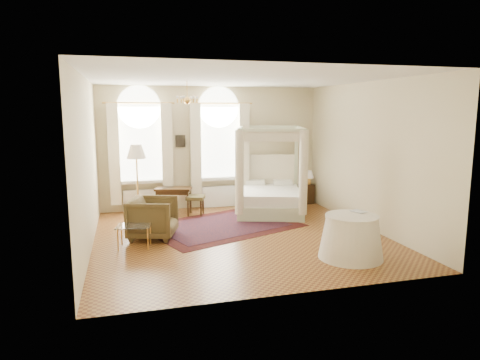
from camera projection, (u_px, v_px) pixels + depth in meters
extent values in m
plane|color=olive|center=(240.00, 236.00, 9.13)|extent=(6.00, 6.00, 0.00)
plane|color=beige|center=(211.00, 148.00, 11.72)|extent=(6.00, 0.00, 6.00)
plane|color=beige|center=(295.00, 183.00, 6.01)|extent=(6.00, 0.00, 6.00)
plane|color=beige|center=(87.00, 164.00, 8.09)|extent=(0.00, 6.00, 6.00)
plane|color=beige|center=(368.00, 156.00, 9.64)|extent=(0.00, 6.00, 6.00)
plane|color=white|center=(240.00, 78.00, 8.60)|extent=(6.00, 6.00, 0.00)
cube|color=white|center=(140.00, 144.00, 11.18)|extent=(1.10, 0.04, 1.90)
cylinder|color=white|center=(139.00, 107.00, 11.03)|extent=(1.10, 0.04, 1.10)
cube|color=white|center=(142.00, 182.00, 11.26)|extent=(1.32, 0.24, 0.08)
cube|color=#F6E8CB|center=(114.00, 155.00, 10.89)|extent=(0.28, 0.14, 2.60)
cube|color=#F6E8CB|center=(167.00, 153.00, 11.23)|extent=(0.28, 0.14, 2.60)
cube|color=white|center=(143.00, 200.00, 11.36)|extent=(1.00, 0.12, 0.58)
cube|color=white|center=(219.00, 142.00, 11.72)|extent=(1.10, 0.04, 1.90)
cylinder|color=white|center=(218.00, 107.00, 11.57)|extent=(1.10, 0.04, 1.10)
cube|color=white|center=(220.00, 178.00, 11.80)|extent=(1.32, 0.24, 0.08)
cube|color=#F6E8CB|center=(196.00, 152.00, 11.43)|extent=(0.28, 0.14, 2.60)
cube|color=#F6E8CB|center=(244.00, 151.00, 11.77)|extent=(0.28, 0.14, 2.60)
cube|color=white|center=(220.00, 196.00, 11.90)|extent=(1.00, 0.12, 0.58)
cylinder|color=gold|center=(187.00, 91.00, 9.55)|extent=(0.02, 0.02, 0.40)
sphere|color=gold|center=(187.00, 101.00, 9.58)|extent=(0.16, 0.16, 0.16)
sphere|color=beige|center=(197.00, 97.00, 9.63)|extent=(0.07, 0.07, 0.07)
sphere|color=beige|center=(191.00, 98.00, 9.78)|extent=(0.07, 0.07, 0.07)
sphere|color=beige|center=(181.00, 98.00, 9.72)|extent=(0.07, 0.07, 0.07)
sphere|color=beige|center=(177.00, 97.00, 9.51)|extent=(0.07, 0.07, 0.07)
sphere|color=beige|center=(183.00, 97.00, 9.36)|extent=(0.07, 0.07, 0.07)
sphere|color=beige|center=(193.00, 97.00, 9.42)|extent=(0.07, 0.07, 0.07)
cube|color=black|center=(180.00, 141.00, 11.45)|extent=(0.26, 0.03, 0.32)
cube|color=black|center=(262.00, 136.00, 12.02)|extent=(0.22, 0.03, 0.26)
cube|color=beige|center=(270.00, 206.00, 11.25)|extent=(2.16, 2.41, 0.35)
cube|color=white|center=(270.00, 195.00, 11.20)|extent=(2.04, 2.29, 0.27)
cube|color=#F6E8CB|center=(269.00, 175.00, 12.09)|extent=(1.58, 0.56, 1.15)
cube|color=beige|center=(242.00, 166.00, 12.06)|extent=(0.11, 0.11, 2.21)
cube|color=beige|center=(296.00, 167.00, 12.01)|extent=(0.11, 0.11, 2.21)
cube|color=beige|center=(239.00, 176.00, 10.19)|extent=(0.11, 0.11, 2.21)
cube|color=beige|center=(303.00, 177.00, 10.13)|extent=(0.11, 0.11, 2.21)
cube|color=beige|center=(269.00, 127.00, 11.86)|extent=(1.58, 0.56, 0.08)
cube|color=beige|center=(272.00, 130.00, 9.98)|extent=(1.58, 0.56, 0.08)
cube|color=beige|center=(241.00, 128.00, 10.95)|extent=(0.67, 1.95, 0.08)
cube|color=beige|center=(300.00, 128.00, 10.89)|extent=(0.67, 1.95, 0.08)
cube|color=#F6E8CB|center=(269.00, 132.00, 11.88)|extent=(1.62, 0.54, 0.27)
cube|color=#F6E8CB|center=(272.00, 136.00, 10.00)|extent=(1.62, 0.54, 0.27)
cube|color=#F6E8CB|center=(241.00, 134.00, 10.97)|extent=(0.65, 1.99, 0.27)
cube|color=#F6E8CB|center=(300.00, 134.00, 10.91)|extent=(0.65, 1.99, 0.27)
cylinder|color=#F6E8CB|center=(239.00, 173.00, 10.17)|extent=(0.21, 0.21, 2.02)
cylinder|color=#F6E8CB|center=(303.00, 173.00, 10.12)|extent=(0.21, 0.21, 2.02)
cube|color=#321E0D|center=(306.00, 194.00, 12.35)|extent=(0.45, 0.42, 0.56)
cylinder|color=gold|center=(309.00, 181.00, 12.31)|extent=(0.12, 0.12, 0.19)
cone|color=beige|center=(309.00, 174.00, 12.28)|extent=(0.27, 0.27, 0.21)
cube|color=#321E0D|center=(173.00, 189.00, 11.05)|extent=(1.01, 0.73, 0.05)
cube|color=#321E0D|center=(173.00, 192.00, 11.07)|extent=(0.90, 0.61, 0.09)
cylinder|color=#321E0D|center=(160.00, 200.00, 11.30)|extent=(0.05, 0.05, 0.64)
cylinder|color=#321E0D|center=(190.00, 200.00, 11.27)|extent=(0.05, 0.05, 0.64)
cylinder|color=#321E0D|center=(157.00, 203.00, 10.94)|extent=(0.05, 0.05, 0.64)
cylinder|color=#321E0D|center=(188.00, 203.00, 10.91)|extent=(0.05, 0.05, 0.64)
imported|color=black|center=(167.00, 187.00, 11.05)|extent=(0.34, 0.25, 0.02)
cube|color=#433C1C|center=(196.00, 197.00, 10.94)|extent=(0.56, 0.56, 0.09)
cylinder|color=#321E0D|center=(188.00, 208.00, 10.83)|extent=(0.04, 0.04, 0.42)
cylinder|color=#321E0D|center=(201.00, 209.00, 10.80)|extent=(0.04, 0.04, 0.42)
cylinder|color=#321E0D|center=(191.00, 205.00, 11.16)|extent=(0.04, 0.04, 0.42)
cylinder|color=#321E0D|center=(203.00, 206.00, 11.13)|extent=(0.04, 0.04, 0.42)
imported|color=#4B3B20|center=(153.00, 218.00, 8.97)|extent=(1.18, 1.16, 0.86)
cube|color=white|center=(134.00, 226.00, 8.33)|extent=(0.73, 0.57, 0.02)
cylinder|color=gold|center=(118.00, 240.00, 8.17)|extent=(0.03, 0.03, 0.44)
cylinder|color=gold|center=(148.00, 239.00, 8.21)|extent=(0.03, 0.03, 0.44)
cylinder|color=gold|center=(122.00, 234.00, 8.53)|extent=(0.03, 0.03, 0.44)
cylinder|color=gold|center=(150.00, 234.00, 8.57)|extent=(0.03, 0.03, 0.44)
cylinder|color=gold|center=(139.00, 217.00, 10.78)|extent=(0.32, 0.32, 0.03)
cylinder|color=gold|center=(138.00, 186.00, 10.65)|extent=(0.04, 0.04, 1.61)
cone|color=beige|center=(136.00, 151.00, 10.51)|extent=(0.47, 0.47, 0.34)
cube|color=#471311|center=(221.00, 226.00, 9.97)|extent=(3.97, 3.44, 0.01)
cube|color=black|center=(221.00, 225.00, 9.96)|extent=(3.30, 2.76, 0.01)
cone|color=white|center=(351.00, 238.00, 7.75)|extent=(1.17, 1.17, 0.75)
cylinder|color=white|center=(352.00, 216.00, 7.69)|extent=(0.95, 0.95, 0.04)
imported|color=black|center=(355.00, 212.00, 7.86)|extent=(0.28, 0.32, 0.03)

